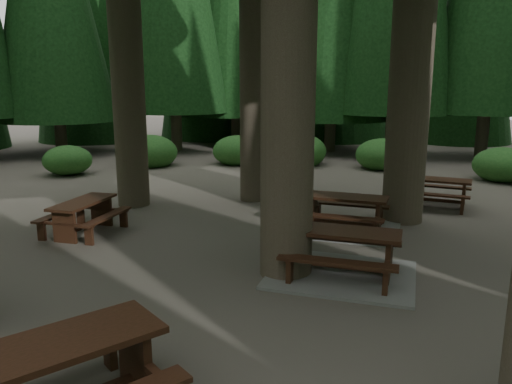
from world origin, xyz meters
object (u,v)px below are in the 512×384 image
(picnic_table_a, at_px, (342,261))
(picnic_table_b, at_px, (84,212))
(picnic_table_d, at_px, (436,188))
(picnic_table_e, at_px, (53,372))
(picnic_table_c, at_px, (345,219))

(picnic_table_a, relative_size, picnic_table_b, 1.39)
(picnic_table_a, bearing_deg, picnic_table_b, 172.42)
(picnic_table_a, relative_size, picnic_table_d, 1.33)
(picnic_table_b, height_order, picnic_table_d, picnic_table_d)
(picnic_table_e, bearing_deg, picnic_table_d, 13.93)
(picnic_table_a, height_order, picnic_table_d, picnic_table_a)
(picnic_table_a, xyz_separation_m, picnic_table_c, (-0.39, 2.60, -0.01))
(picnic_table_a, distance_m, picnic_table_b, 5.49)
(picnic_table_d, bearing_deg, picnic_table_c, -117.35)
(picnic_table_d, relative_size, picnic_table_e, 0.71)
(picnic_table_c, xyz_separation_m, picnic_table_e, (-1.43, -7.07, 0.31))
(picnic_table_d, distance_m, picnic_table_e, 10.45)
(picnic_table_b, height_order, picnic_table_e, picnic_table_e)
(picnic_table_c, height_order, picnic_table_e, picnic_table_e)
(picnic_table_a, relative_size, picnic_table_c, 1.06)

